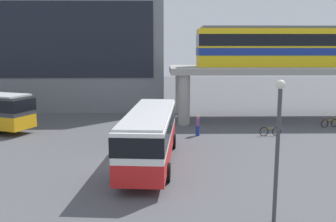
{
  "coord_description": "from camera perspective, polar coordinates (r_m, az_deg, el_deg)",
  "views": [
    {
      "loc": [
        2.32,
        -21.72,
        6.88
      ],
      "look_at": [
        2.81,
        5.99,
        2.2
      ],
      "focal_mm": 39.69,
      "sensor_mm": 36.0,
      "label": 1
    }
  ],
  "objects": [
    {
      "name": "pedestrian_waiting_near_stop",
      "position": [
        29.66,
        4.58,
        -2.32
      ],
      "size": [
        0.32,
        0.42,
        1.66
      ],
      "color": "navy",
      "rests_on": "ground_plane"
    },
    {
      "name": "bicycle_orange",
      "position": [
        35.86,
        23.58,
        -1.7
      ],
      "size": [
        1.74,
        0.55,
        1.04
      ],
      "color": "black",
      "rests_on": "ground_plane"
    },
    {
      "name": "bus_main",
      "position": [
        22.26,
        -2.78,
        -3.11
      ],
      "size": [
        3.42,
        11.21,
        3.22
      ],
      "color": "red",
      "rests_on": "ground_plane"
    },
    {
      "name": "lamp_post",
      "position": [
        14.98,
        16.52,
        -4.2
      ],
      "size": [
        0.36,
        0.36,
        5.72
      ],
      "color": "#3F3F44",
      "rests_on": "ground_plane"
    },
    {
      "name": "train",
      "position": [
        38.62,
        19.55,
        9.37
      ],
      "size": [
        19.85,
        2.96,
        3.84
      ],
      "color": "yellow",
      "rests_on": "elevated_platform"
    },
    {
      "name": "ground_plane",
      "position": [
        32.54,
        -5.09,
        -2.66
      ],
      "size": [
        120.0,
        120.0,
        0.0
      ],
      "primitive_type": "plane",
      "color": "#515156"
    },
    {
      "name": "station_building",
      "position": [
        46.97,
        -14.52,
        9.5
      ],
      "size": [
        22.1,
        12.34,
        14.11
      ],
      "color": "slate",
      "rests_on": "ground_plane"
    },
    {
      "name": "elevated_platform",
      "position": [
        38.98,
        20.42,
        5.39
      ],
      "size": [
        26.7,
        7.48,
        5.13
      ],
      "color": "#9E9B93",
      "rests_on": "ground_plane"
    },
    {
      "name": "bicycle_brown",
      "position": [
        30.71,
        15.44,
        -3.03
      ],
      "size": [
        1.79,
        0.2,
        1.04
      ],
      "color": "black",
      "rests_on": "ground_plane"
    }
  ]
}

